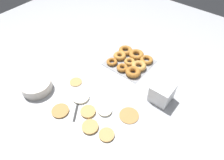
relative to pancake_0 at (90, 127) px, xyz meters
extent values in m
plane|color=#B2B5BA|center=(0.08, -0.21, -0.01)|extent=(3.00, 3.00, 0.00)
cylinder|color=tan|center=(0.00, 0.00, 0.00)|extent=(0.09, 0.09, 0.02)
cylinder|color=silver|center=(0.19, -0.12, 0.00)|extent=(0.11, 0.11, 0.01)
cylinder|color=beige|center=(0.01, -0.14, 0.00)|extent=(0.09, 0.09, 0.01)
cylinder|color=tan|center=(0.09, -0.07, 0.00)|extent=(0.09, 0.09, 0.01)
cylinder|color=#B27F42|center=(-0.13, -0.20, 0.00)|extent=(0.12, 0.12, 0.01)
cylinder|color=tan|center=(-0.10, -0.02, 0.00)|extent=(0.09, 0.09, 0.01)
cylinder|color=#B27F42|center=(0.22, 0.03, 0.00)|extent=(0.11, 0.11, 0.01)
cylinder|color=tan|center=(0.32, -0.19, 0.00)|extent=(0.08, 0.08, 0.01)
cube|color=#93969B|center=(0.14, -0.59, 0.00)|extent=(0.31, 0.29, 0.01)
torus|color=#B7752D|center=(0.05, -0.68, 0.01)|extent=(0.10, 0.10, 0.03)
torus|color=#B7752D|center=(0.14, -0.68, 0.02)|extent=(0.11, 0.11, 0.03)
torus|color=#B7752D|center=(0.24, -0.67, 0.01)|extent=(0.11, 0.11, 0.03)
torus|color=#D19347|center=(0.06, -0.58, 0.02)|extent=(0.11, 0.11, 0.03)
torus|color=#C68438|center=(0.14, -0.58, 0.01)|extent=(0.08, 0.08, 0.02)
torus|color=#C68438|center=(0.24, -0.58, 0.01)|extent=(0.10, 0.10, 0.03)
torus|color=#AD6B28|center=(0.05, -0.50, 0.02)|extent=(0.11, 0.11, 0.04)
torus|color=#AD6B28|center=(0.14, -0.49, 0.01)|extent=(0.08, 0.08, 0.03)
torus|color=#AD6B28|center=(0.24, -0.50, 0.01)|extent=(0.08, 0.08, 0.02)
cylinder|color=silver|center=(0.47, 0.01, 0.03)|extent=(0.20, 0.20, 0.07)
cube|color=white|center=(-0.21, -0.43, 0.00)|extent=(0.12, 0.12, 0.02)
cube|color=white|center=(-0.21, -0.43, 0.03)|extent=(0.12, 0.12, 0.02)
cube|color=white|center=(-0.21, -0.43, 0.05)|extent=(0.12, 0.12, 0.02)
cube|color=white|center=(-0.21, -0.43, 0.08)|extent=(0.12, 0.12, 0.02)
cube|color=white|center=(-0.21, -0.43, 0.10)|extent=(0.12, 0.12, 0.02)
cube|color=black|center=(0.14, -0.02, -0.01)|extent=(0.09, 0.11, 0.01)
cube|color=#A8A8AD|center=(0.07, 0.08, -0.01)|extent=(0.11, 0.12, 0.01)
camera|label=1|loc=(-0.46, 0.37, 1.01)|focal=32.00mm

